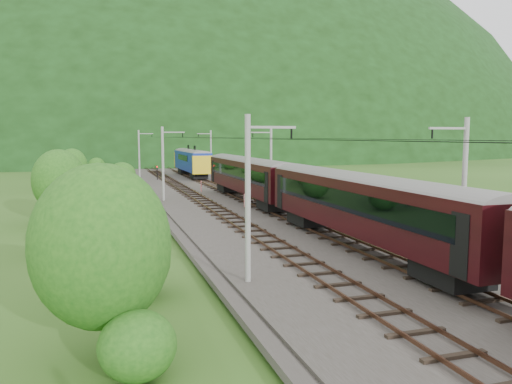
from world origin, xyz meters
name	(u,v)px	position (x,y,z in m)	size (l,w,h in m)	color
ground	(362,276)	(0.00, 0.00, 0.00)	(600.00, 600.00, 0.00)	#2A4A17
railbed	(291,237)	(0.00, 10.00, 0.15)	(14.00, 220.00, 0.30)	#38332D
track_left	(259,236)	(-2.40, 10.00, 0.37)	(2.40, 220.00, 0.27)	brown
track_right	(322,232)	(2.40, 10.00, 0.37)	(2.40, 220.00, 0.27)	brown
catenary_left	(164,162)	(-6.12, 32.00, 4.50)	(2.54, 192.28, 8.00)	gray
catenary_right	(270,160)	(6.12, 32.00, 4.50)	(2.54, 192.28, 8.00)	gray
overhead_wires	(292,139)	(0.00, 10.00, 7.10)	(4.83, 198.00, 0.03)	black
mountain_main	(122,150)	(0.00, 260.00, 0.00)	(504.00, 360.00, 244.00)	black
hazard_post_near	(201,186)	(-0.56, 39.34, 0.99)	(0.15, 0.15, 1.39)	red
hazard_post_far	(245,201)	(0.69, 24.08, 0.99)	(0.15, 0.15, 1.37)	red
signal	(157,172)	(-3.85, 58.72, 1.58)	(0.24, 0.24, 2.19)	black
vegetation_left	(88,208)	(-13.68, 12.80, 2.42)	(12.08, 147.26, 6.45)	#1E5316
vegetation_right	(447,215)	(12.17, 8.73, 1.32)	(6.07, 104.17, 3.11)	#1E5316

